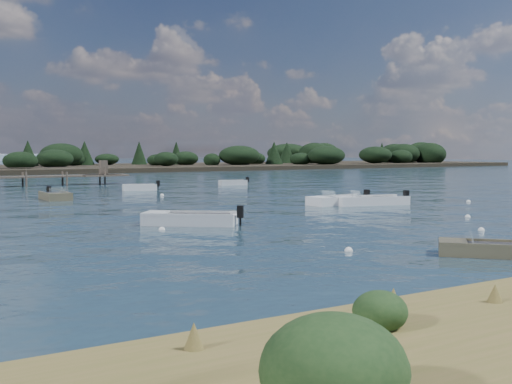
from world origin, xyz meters
TOP-DOWN VIEW (x-y plane):
  - ground at (0.00, 60.00)m, footprint 400.00×400.00m
  - dinghy_mid_white_b at (8.98, 12.26)m, footprint 5.27×2.07m
  - dinghy_mid_white_a at (10.69, 10.96)m, footprint 5.71×3.20m
  - tender_far_white at (3.02, 34.77)m, footprint 3.57×1.86m
  - dinghy_mid_grey at (-5.54, 6.77)m, footprint 4.84×4.37m
  - tender_far_grey_b at (15.17, 37.92)m, footprint 3.44×1.70m
  - dinghy_extra_a at (-6.82, 27.71)m, footprint 1.94×4.44m
  - dinghy_near_olive at (-0.43, -7.99)m, footprint 3.92×4.08m
  - buoy_a at (-4.28, -4.25)m, footprint 0.32×0.32m
  - buoy_b at (9.67, 1.65)m, footprint 0.32×0.32m
  - buoy_c at (-7.64, 5.53)m, footprint 0.32×0.32m
  - buoy_d at (18.57, 8.91)m, footprint 0.32×0.32m
  - buoy_e at (2.07, 27.39)m, footprint 0.32×0.32m
  - buoy_extra_a at (5.21, -2.83)m, footprint 0.32×0.32m
  - far_headland at (25.00, 100.00)m, footprint 190.00×40.00m

SIDE VIEW (x-z plane):
  - ground at x=0.00m, z-range 0.00..0.00m
  - buoy_a at x=-4.28m, z-range -0.16..0.16m
  - buoy_b at x=9.67m, z-range -0.16..0.16m
  - buoy_c at x=-7.64m, z-range -0.16..0.16m
  - buoy_d at x=18.57m, z-range -0.16..0.16m
  - buoy_e at x=2.07m, z-range -0.16..0.16m
  - buoy_extra_a at x=5.21m, z-range -0.16..0.16m
  - dinghy_near_olive at x=-0.43m, z-range -0.40..0.68m
  - tender_far_grey_b at x=15.17m, z-range -0.41..0.74m
  - dinghy_extra_a at x=-6.82m, z-range -0.46..0.78m
  - tender_far_white at x=3.02m, z-range -0.43..0.77m
  - dinghy_mid_white_b at x=8.98m, z-range -0.48..0.82m
  - dinghy_mid_white_a at x=10.69m, z-range -0.49..0.83m
  - dinghy_mid_grey at x=-5.54m, z-range -0.48..0.83m
  - far_headland at x=25.00m, z-range -0.94..4.86m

